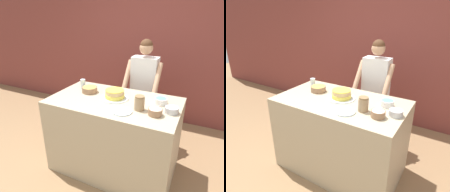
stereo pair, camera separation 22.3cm
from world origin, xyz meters
TOP-DOWN VIEW (x-y plane):
  - ground_plane at (0.00, 0.00)m, footprint 14.00×14.00m
  - wall_back at (0.00, 2.03)m, footprint 10.00×0.05m
  - counter at (0.00, 0.42)m, footprint 1.49×0.85m
  - person_baker at (0.11, 1.21)m, footprint 0.50×0.44m
  - cake at (-0.02, 0.47)m, footprint 0.33×0.33m
  - frosting_bowl_pink at (0.65, 0.39)m, footprint 0.13×0.13m
  - frosting_bowl_white at (0.52, 0.27)m, footprint 0.14×0.14m
  - frosting_bowl_blue at (0.51, 0.56)m, footprint 0.14×0.14m
  - frosting_bowl_yellow at (-0.38, 0.51)m, footprint 0.19×0.19m
  - drinking_glass at (-0.53, 0.59)m, footprint 0.07×0.07m
  - ceramic_plate at (0.20, 0.19)m, footprint 0.21×0.21m
  - stoneware_jar at (0.34, 0.31)m, footprint 0.10×0.10m

SIDE VIEW (x-z plane):
  - ground_plane at x=0.00m, z-range 0.00..0.00m
  - counter at x=0.00m, z-range 0.00..0.95m
  - person_baker at x=0.11m, z-range 0.16..1.72m
  - ceramic_plate at x=0.20m, z-range 0.95..0.97m
  - frosting_bowl_pink at x=0.65m, z-range 0.96..1.02m
  - frosting_bowl_blue at x=0.51m, z-range 0.96..1.02m
  - frosting_bowl_white at x=0.52m, z-range 0.92..1.06m
  - frosting_bowl_yellow at x=-0.38m, z-range 0.96..1.03m
  - cake at x=-0.02m, z-range 0.95..1.05m
  - drinking_glass at x=-0.53m, z-range 0.95..1.08m
  - stoneware_jar at x=0.34m, z-range 0.95..1.11m
  - wall_back at x=0.00m, z-range 0.00..2.60m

